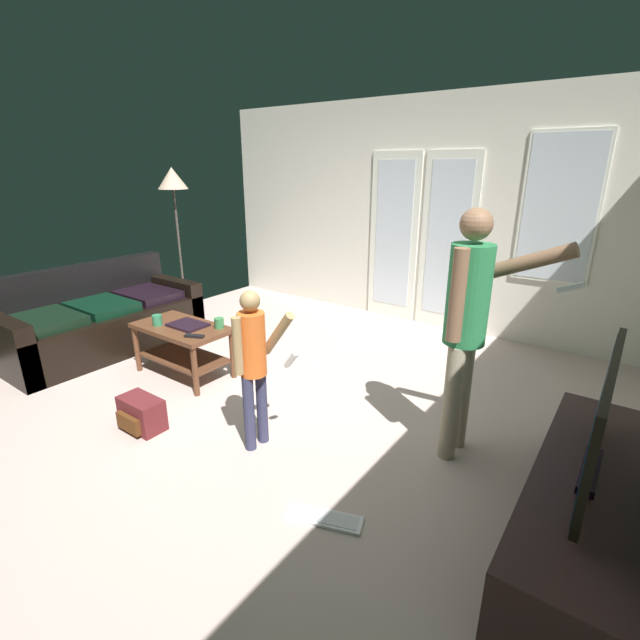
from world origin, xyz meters
TOP-DOWN VIEW (x-y plane):
  - ground_plane at (0.00, 0.00)m, footprint 5.53×5.40m
  - wall_back_with_doors at (0.06, 2.67)m, footprint 5.53×0.09m
  - leather_couch at (-2.18, -0.17)m, footprint 0.91×1.97m
  - coffee_table at (-0.93, -0.07)m, footprint 0.92×0.50m
  - tv_stand at (2.37, -0.18)m, footprint 0.48×1.76m
  - flat_screen_tv at (2.37, -0.17)m, footprint 0.08×1.14m
  - person_adult at (1.57, 0.24)m, footprint 0.73×0.45m
  - person_child at (0.42, -0.51)m, footprint 0.39×0.31m
  - floor_lamp at (-2.50, 1.16)m, footprint 0.37×0.37m
  - backpack at (-0.43, -0.86)m, footprint 0.35×0.23m
  - loose_keyboard at (1.21, -0.81)m, footprint 0.46×0.27m
  - laptop_closed at (-0.87, -0.04)m, footprint 0.34×0.25m
  - cup_near_edge at (-0.60, 0.10)m, footprint 0.09×0.09m
  - cup_by_laptop at (-1.12, -0.19)m, footprint 0.09×0.09m
  - tv_remote_black at (-0.60, -0.19)m, footprint 0.18×0.12m

SIDE VIEW (x-z plane):
  - ground_plane at x=0.00m, z-range -0.02..0.00m
  - loose_keyboard at x=1.21m, z-range 0.00..0.02m
  - backpack at x=-0.43m, z-range 0.00..0.24m
  - tv_stand at x=2.37m, z-range 0.00..0.43m
  - leather_couch at x=-2.18m, z-range -0.13..0.73m
  - coffee_table at x=-0.93m, z-range 0.11..0.59m
  - tv_remote_black at x=-0.60m, z-range 0.48..0.51m
  - laptop_closed at x=-0.87m, z-range 0.48..0.51m
  - cup_near_edge at x=-0.60m, z-range 0.48..0.58m
  - cup_by_laptop at x=-1.12m, z-range 0.48..0.58m
  - person_child at x=0.42m, z-range 0.11..1.24m
  - flat_screen_tv at x=2.37m, z-range 0.44..1.04m
  - person_adult at x=1.57m, z-range 0.17..1.82m
  - wall_back_with_doors at x=0.06m, z-range -0.03..2.63m
  - floor_lamp at x=-2.50m, z-range 0.70..2.56m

